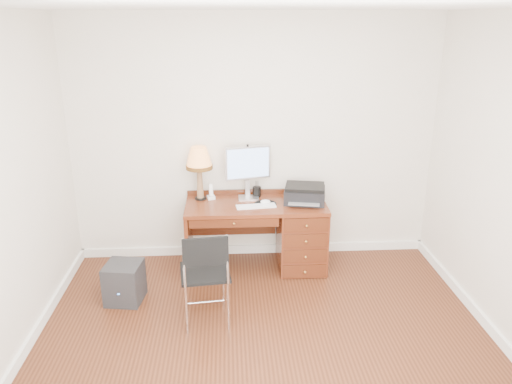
{
  "coord_description": "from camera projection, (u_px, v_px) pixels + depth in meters",
  "views": [
    {
      "loc": [
        -0.29,
        -3.58,
        2.64
      ],
      "look_at": [
        -0.01,
        1.2,
        0.95
      ],
      "focal_mm": 35.0,
      "sensor_mm": 36.0,
      "label": 1
    }
  ],
  "objects": [
    {
      "name": "keyboard",
      "position": [
        256.0,
        206.0,
        5.23
      ],
      "size": [
        0.43,
        0.17,
        0.02
      ],
      "primitive_type": "cube",
      "rotation": [
        0.0,
        0.0,
        0.11
      ],
      "color": "white",
      "rests_on": "desk"
    },
    {
      "name": "pen_cup",
      "position": [
        257.0,
        192.0,
        5.52
      ],
      "size": [
        0.09,
        0.09,
        0.11
      ],
      "primitive_type": "cylinder",
      "color": "black",
      "rests_on": "desk"
    },
    {
      "name": "room_shell",
      "position": [
        260.0,
        299.0,
        4.84
      ],
      "size": [
        4.0,
        4.0,
        4.0
      ],
      "color": "silver",
      "rests_on": "ground"
    },
    {
      "name": "phone",
      "position": [
        211.0,
        195.0,
        5.44
      ],
      "size": [
        0.1,
        0.1,
        0.17
      ],
      "rotation": [
        0.0,
        0.0,
        0.24
      ],
      "color": "white",
      "rests_on": "desk"
    },
    {
      "name": "leg_lamp",
      "position": [
        199.0,
        161.0,
        5.31
      ],
      "size": [
        0.29,
        0.29,
        0.58
      ],
      "color": "black",
      "rests_on": "desk"
    },
    {
      "name": "printer",
      "position": [
        305.0,
        194.0,
        5.34
      ],
      "size": [
        0.48,
        0.41,
        0.19
      ],
      "rotation": [
        0.0,
        0.0,
        -0.19
      ],
      "color": "black",
      "rests_on": "desk"
    },
    {
      "name": "mouse_pad",
      "position": [
        265.0,
        203.0,
        5.3
      ],
      "size": [
        0.24,
        0.24,
        0.05
      ],
      "color": "black",
      "rests_on": "desk"
    },
    {
      "name": "chair",
      "position": [
        204.0,
        269.0,
        4.36
      ],
      "size": [
        0.47,
        0.48,
        0.91
      ],
      "rotation": [
        0.0,
        0.0,
        0.11
      ],
      "color": "black",
      "rests_on": "ground"
    },
    {
      "name": "monitor",
      "position": [
        248.0,
        166.0,
        5.39
      ],
      "size": [
        0.5,
        0.21,
        0.58
      ],
      "rotation": [
        0.0,
        0.0,
        0.24
      ],
      "color": "silver",
      "rests_on": "desk"
    },
    {
      "name": "ground",
      "position": [
        265.0,
        343.0,
        4.26
      ],
      "size": [
        4.0,
        4.0,
        0.0
      ],
      "primitive_type": "plane",
      "color": "#3B1A0D",
      "rests_on": "ground"
    },
    {
      "name": "desk",
      "position": [
        285.0,
        231.0,
        5.46
      ],
      "size": [
        1.5,
        0.67,
        0.75
      ],
      "color": "maroon",
      "rests_on": "ground"
    },
    {
      "name": "equipment_box",
      "position": [
        124.0,
        282.0,
        4.85
      ],
      "size": [
        0.38,
        0.38,
        0.39
      ],
      "primitive_type": "cube",
      "rotation": [
        0.0,
        0.0,
        -0.15
      ],
      "color": "black",
      "rests_on": "ground"
    }
  ]
}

